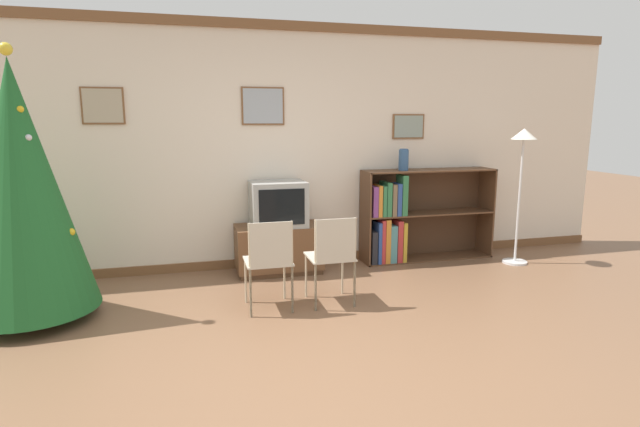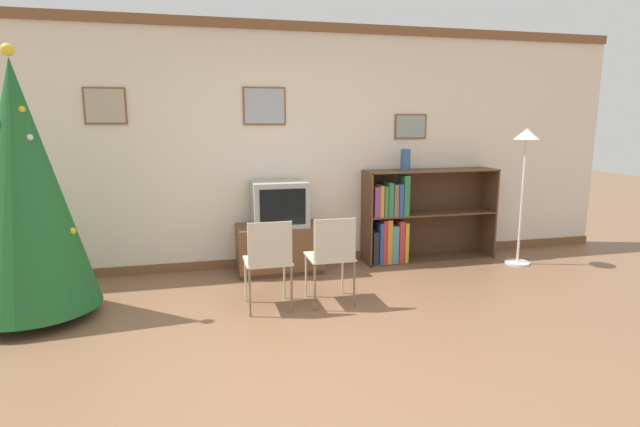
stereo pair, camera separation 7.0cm
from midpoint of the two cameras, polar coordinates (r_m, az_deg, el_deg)
name	(u,v)px [view 2 (the right image)]	position (r m, az deg, el deg)	size (l,w,h in m)	color
ground_plane	(327,370)	(3.51, 1.41, -17.49)	(24.00, 24.00, 0.00)	brown
wall_back	(268,147)	(5.64, -5.64, 7.53)	(8.65, 0.11, 2.70)	silver
christmas_tree	(23,188)	(4.69, -30.47, 2.54)	(1.06, 1.06, 2.24)	maroon
tv_console	(280,248)	(5.52, -4.25, -4.00)	(0.93, 0.49, 0.52)	#4C311E
television	(279,204)	(5.41, -4.32, 1.14)	(0.59, 0.47, 0.48)	#9E9E99
folding_chair_left	(269,259)	(4.34, -5.41, -5.21)	(0.40, 0.40, 0.82)	#BCB29E
folding_chair_right	(332,255)	(4.46, 1.84, -4.74)	(0.40, 0.40, 0.82)	#BCB29E
bookshelf	(407,219)	(5.97, 10.19, -0.66)	(1.60, 0.36, 1.08)	brown
vase	(405,159)	(5.85, 10.08, 6.10)	(0.11, 0.11, 0.25)	#335684
standing_lamp	(525,161)	(6.10, 22.68, 5.54)	(0.28, 0.28, 1.56)	silver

